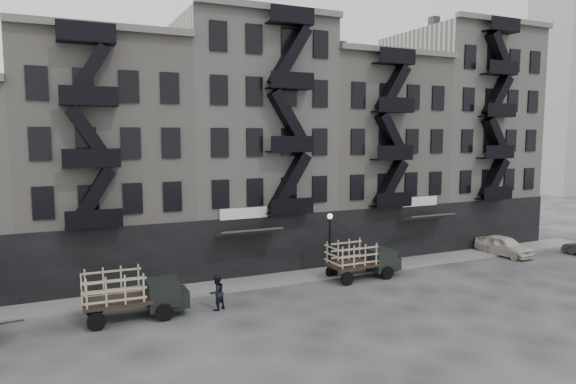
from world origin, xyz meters
name	(u,v)px	position (x,y,z in m)	size (l,w,h in m)	color
ground	(306,296)	(0.00, 0.00, 0.00)	(140.00, 140.00, 0.00)	#38383A
sidewalk	(280,279)	(0.00, 3.75, 0.07)	(55.00, 2.50, 0.15)	slate
building_midwest	(102,162)	(-10.00, 9.83, 7.50)	(10.00, 11.35, 16.20)	gray
building_center	(246,145)	(0.00, 9.82, 8.50)	(10.00, 11.35, 18.20)	gray
building_mideast	(362,157)	(10.00, 9.83, 7.50)	(10.00, 11.35, 16.20)	gray
building_east	(457,138)	(20.00, 9.82, 9.00)	(10.00, 11.35, 19.20)	gray
lamp_post	(330,237)	(3.00, 2.60, 2.78)	(0.36, 0.36, 4.28)	black
stake_truck_west	(132,291)	(-9.59, 0.46, 1.46)	(5.16, 2.24, 2.56)	black
stake_truck_east	(362,257)	(5.00, 1.86, 1.41)	(4.97, 2.17, 2.47)	black
car_east	(504,246)	(18.41, 2.60, 0.78)	(1.83, 4.55, 1.55)	beige
pedestrian_mid	(217,293)	(-5.34, -0.06, 0.94)	(0.92, 0.72, 1.89)	black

